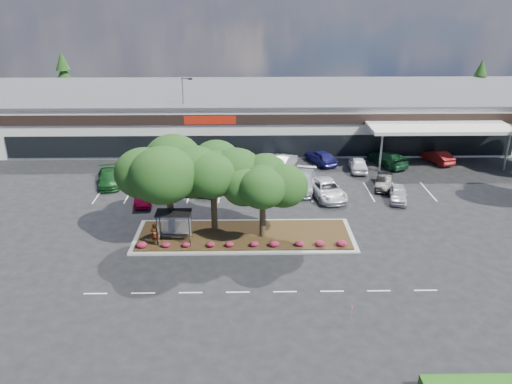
{
  "coord_description": "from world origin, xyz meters",
  "views": [
    {
      "loc": [
        -1.67,
        -32.56,
        19.24
      ],
      "look_at": [
        -0.97,
        7.4,
        2.6
      ],
      "focal_mm": 35.0,
      "sensor_mm": 36.0,
      "label": 1
    }
  ],
  "objects_px": {
    "car_0": "(108,178)",
    "car_1": "(145,195)",
    "survey_stake": "(352,311)",
    "light_pole": "(185,121)"
  },
  "relations": [
    {
      "from": "survey_stake",
      "to": "light_pole",
      "type": "bearing_deg",
      "value": 112.71
    },
    {
      "from": "light_pole",
      "to": "car_0",
      "type": "relative_size",
      "value": 1.83
    },
    {
      "from": "car_0",
      "to": "car_1",
      "type": "distance_m",
      "value": 6.39
    },
    {
      "from": "car_1",
      "to": "car_0",
      "type": "bearing_deg",
      "value": 130.69
    },
    {
      "from": "light_pole",
      "to": "survey_stake",
      "type": "distance_m",
      "value": 35.95
    },
    {
      "from": "light_pole",
      "to": "car_0",
      "type": "distance_m",
      "value": 12.69
    },
    {
      "from": "light_pole",
      "to": "car_1",
      "type": "height_order",
      "value": "light_pole"
    },
    {
      "from": "survey_stake",
      "to": "car_0",
      "type": "relative_size",
      "value": 0.19
    },
    {
      "from": "car_0",
      "to": "survey_stake",
      "type": "bearing_deg",
      "value": -63.86
    },
    {
      "from": "light_pole",
      "to": "survey_stake",
      "type": "xyz_separation_m",
      "value": [
        13.81,
        -33.01,
        -3.51
      ]
    }
  ]
}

